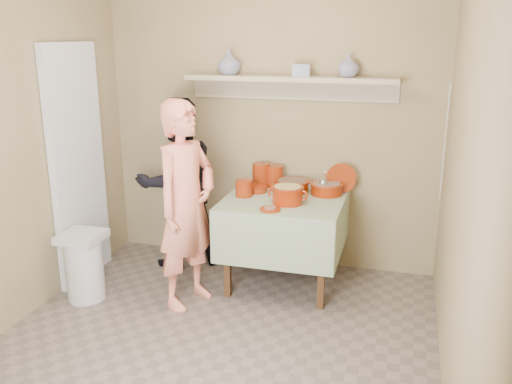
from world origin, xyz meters
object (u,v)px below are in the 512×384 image
(person_cook, at_px, (186,205))
(cazuela_rice, at_px, (288,193))
(person_helper, at_px, (178,184))
(serving_table, at_px, (285,211))
(trash_bin, at_px, (84,266))

(person_cook, distance_m, cazuela_rice, 0.81)
(person_helper, xyz_separation_m, serving_table, (1.02, -0.13, -0.13))
(person_cook, xyz_separation_m, cazuela_rice, (0.70, 0.39, 0.04))
(person_helper, xyz_separation_m, trash_bin, (-0.45, -0.86, -0.48))
(person_cook, height_order, person_helper, person_cook)
(person_cook, distance_m, serving_table, 0.86)
(serving_table, xyz_separation_m, cazuela_rice, (0.06, -0.15, 0.20))
(trash_bin, bearing_deg, person_cook, 11.95)
(serving_table, height_order, cazuela_rice, cazuela_rice)
(cazuela_rice, bearing_deg, person_helper, 164.95)
(person_helper, height_order, serving_table, person_helper)
(cazuela_rice, bearing_deg, serving_table, 109.99)
(person_cook, bearing_deg, person_helper, 47.28)
(serving_table, bearing_deg, cazuela_rice, -70.01)
(person_cook, relative_size, trash_bin, 2.88)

